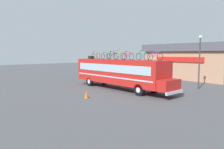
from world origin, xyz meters
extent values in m
plane|color=#4C4C4F|center=(0.00, 0.00, 0.00)|extent=(120.00, 120.00, 0.00)
cube|color=red|center=(0.00, 0.00, 1.91)|extent=(11.75, 2.48, 2.50)
cube|color=red|center=(6.35, 0.00, 1.13)|extent=(0.95, 2.29, 0.94)
cube|color=#99B7C6|center=(0.00, -1.26, 2.29)|extent=(10.81, 0.04, 0.77)
cube|color=#99B7C6|center=(0.00, 1.26, 2.29)|extent=(10.81, 0.04, 0.77)
cube|color=silver|center=(0.00, -1.26, 1.41)|extent=(11.28, 0.03, 0.12)
cube|color=silver|center=(0.00, 1.26, 1.41)|extent=(11.28, 0.03, 0.12)
cube|color=silver|center=(6.89, 0.00, 0.58)|extent=(0.16, 2.36, 0.24)
cylinder|color=black|center=(4.00, -1.10, 0.53)|extent=(1.07, 0.28, 1.07)
cylinder|color=silver|center=(4.00, -1.10, 0.53)|extent=(0.48, 0.30, 0.48)
cylinder|color=black|center=(4.00, 1.10, 0.53)|extent=(1.07, 0.28, 1.07)
cylinder|color=silver|center=(4.00, 1.10, 0.53)|extent=(0.48, 0.30, 0.48)
cylinder|color=black|center=(-3.64, -1.10, 0.53)|extent=(1.07, 0.28, 1.07)
cylinder|color=silver|center=(-3.64, -1.10, 0.53)|extent=(0.48, 0.30, 0.48)
cylinder|color=black|center=(-3.64, 1.10, 0.53)|extent=(1.07, 0.28, 1.07)
cylinder|color=silver|center=(-3.64, 1.10, 0.53)|extent=(0.48, 0.30, 0.48)
cube|color=black|center=(-4.75, -0.11, 3.32)|extent=(0.63, 0.44, 0.34)
torus|color=black|center=(-4.48, 0.05, 3.50)|extent=(0.70, 0.04, 0.70)
torus|color=black|center=(-3.49, 0.05, 3.50)|extent=(0.70, 0.04, 0.70)
cylinder|color=orange|center=(-4.19, 0.05, 3.77)|extent=(0.19, 0.04, 0.50)
cylinder|color=orange|center=(-3.89, 0.05, 3.75)|extent=(0.46, 0.04, 0.48)
cylinder|color=orange|center=(-3.97, 0.05, 4.00)|extent=(0.60, 0.04, 0.07)
cylinder|color=orange|center=(-4.30, 0.05, 3.51)|extent=(0.38, 0.03, 0.05)
cylinder|color=orange|center=(-4.38, 0.05, 3.76)|extent=(0.25, 0.03, 0.52)
cylinder|color=orange|center=(-3.58, 0.05, 3.74)|extent=(0.21, 0.03, 0.49)
cylinder|color=silver|center=(-3.67, 0.05, 4.03)|extent=(0.03, 0.44, 0.03)
ellipsoid|color=black|center=(-4.27, 0.05, 4.05)|extent=(0.20, 0.08, 0.06)
torus|color=black|center=(-2.99, 0.37, 3.48)|extent=(0.65, 0.04, 0.65)
torus|color=black|center=(-2.02, 0.37, 3.48)|extent=(0.65, 0.04, 0.65)
cylinder|color=green|center=(-2.70, 0.37, 3.72)|extent=(0.19, 0.04, 0.46)
cylinder|color=green|center=(-2.41, 0.37, 3.71)|extent=(0.45, 0.04, 0.44)
cylinder|color=green|center=(-2.48, 0.37, 3.93)|extent=(0.58, 0.04, 0.07)
cylinder|color=green|center=(-2.80, 0.37, 3.49)|extent=(0.37, 0.03, 0.05)
cylinder|color=green|center=(-2.88, 0.37, 3.71)|extent=(0.24, 0.03, 0.48)
cylinder|color=green|center=(-2.11, 0.37, 3.70)|extent=(0.20, 0.03, 0.45)
cylinder|color=silver|center=(-2.19, 0.37, 3.97)|extent=(0.03, 0.44, 0.03)
ellipsoid|color=black|center=(-2.77, 0.37, 3.99)|extent=(0.20, 0.08, 0.06)
torus|color=black|center=(-1.65, 0.19, 3.50)|extent=(0.70, 0.04, 0.70)
torus|color=black|center=(-0.65, 0.19, 3.50)|extent=(0.70, 0.04, 0.70)
cylinder|color=black|center=(-1.35, 0.19, 3.77)|extent=(0.19, 0.04, 0.50)
cylinder|color=black|center=(-1.05, 0.19, 3.75)|extent=(0.47, 0.04, 0.48)
cylinder|color=black|center=(-1.13, 0.19, 3.99)|extent=(0.60, 0.04, 0.07)
cylinder|color=black|center=(-1.46, 0.19, 3.51)|extent=(0.38, 0.03, 0.05)
cylinder|color=black|center=(-1.54, 0.19, 3.76)|extent=(0.25, 0.03, 0.52)
cylinder|color=black|center=(-0.74, 0.19, 3.74)|extent=(0.21, 0.03, 0.49)
cylinder|color=silver|center=(-0.83, 0.19, 4.03)|extent=(0.03, 0.44, 0.03)
ellipsoid|color=black|center=(-1.43, 0.19, 4.05)|extent=(0.20, 0.08, 0.06)
torus|color=black|center=(-0.20, -0.03, 3.52)|extent=(0.74, 0.04, 0.74)
torus|color=black|center=(0.81, -0.03, 3.52)|extent=(0.74, 0.04, 0.74)
cylinder|color=#B2B20C|center=(0.10, -0.03, 3.80)|extent=(0.20, 0.04, 0.53)
cylinder|color=#B2B20C|center=(0.41, -0.03, 3.78)|extent=(0.47, 0.04, 0.51)
cylinder|color=#B2B20C|center=(0.32, -0.03, 4.04)|extent=(0.61, 0.04, 0.07)
cylinder|color=#B2B20C|center=(-0.01, -0.03, 3.53)|extent=(0.39, 0.03, 0.05)
cylinder|color=#B2B20C|center=(-0.09, -0.03, 3.79)|extent=(0.25, 0.03, 0.55)
cylinder|color=#B2B20C|center=(0.72, -0.03, 3.77)|extent=(0.21, 0.03, 0.51)
cylinder|color=silver|center=(0.63, -0.03, 4.07)|extent=(0.03, 0.44, 0.03)
ellipsoid|color=black|center=(0.02, -0.03, 4.10)|extent=(0.20, 0.08, 0.06)
torus|color=black|center=(1.24, -0.26, 3.49)|extent=(0.67, 0.04, 0.67)
torus|color=black|center=(2.23, -0.26, 3.49)|extent=(0.67, 0.04, 0.67)
cylinder|color=red|center=(1.54, -0.26, 3.74)|extent=(0.19, 0.04, 0.48)
cylinder|color=red|center=(1.83, -0.26, 3.73)|extent=(0.46, 0.04, 0.46)
cylinder|color=red|center=(1.75, -0.26, 3.96)|extent=(0.59, 0.04, 0.07)
cylinder|color=red|center=(1.43, -0.26, 3.50)|extent=(0.38, 0.03, 0.05)
cylinder|color=red|center=(1.35, -0.26, 3.73)|extent=(0.24, 0.03, 0.50)
cylinder|color=red|center=(2.14, -0.26, 3.72)|extent=(0.21, 0.03, 0.47)
cylinder|color=silver|center=(2.05, -0.26, 3.99)|extent=(0.03, 0.44, 0.03)
ellipsoid|color=black|center=(1.46, -0.26, 4.01)|extent=(0.20, 0.08, 0.06)
torus|color=black|center=(2.64, 0.31, 3.50)|extent=(0.69, 0.04, 0.69)
torus|color=black|center=(3.64, 0.31, 3.50)|extent=(0.69, 0.04, 0.69)
cylinder|color=green|center=(2.94, 0.31, 3.76)|extent=(0.19, 0.04, 0.49)
cylinder|color=green|center=(3.24, 0.31, 3.74)|extent=(0.47, 0.04, 0.47)
cylinder|color=green|center=(3.16, 0.31, 3.98)|extent=(0.60, 0.04, 0.07)
cylinder|color=green|center=(2.83, 0.31, 3.51)|extent=(0.38, 0.03, 0.05)
cylinder|color=green|center=(2.75, 0.31, 3.75)|extent=(0.25, 0.03, 0.51)
cylinder|color=green|center=(3.55, 0.31, 3.73)|extent=(0.21, 0.03, 0.48)
cylinder|color=silver|center=(3.46, 0.31, 4.01)|extent=(0.03, 0.44, 0.03)
ellipsoid|color=black|center=(2.86, 0.31, 4.04)|extent=(0.20, 0.08, 0.06)
torus|color=black|center=(4.08, 0.27, 3.48)|extent=(0.66, 0.04, 0.66)
torus|color=black|center=(5.17, 0.27, 3.48)|extent=(0.66, 0.04, 0.66)
cylinder|color=purple|center=(4.41, 0.27, 3.73)|extent=(0.21, 0.04, 0.47)
cylinder|color=purple|center=(4.74, 0.27, 3.72)|extent=(0.51, 0.04, 0.45)
cylinder|color=purple|center=(4.65, 0.27, 3.94)|extent=(0.66, 0.04, 0.07)
cylinder|color=purple|center=(4.29, 0.27, 3.49)|extent=(0.42, 0.03, 0.05)
cylinder|color=purple|center=(4.20, 0.27, 3.72)|extent=(0.27, 0.03, 0.49)
cylinder|color=purple|center=(5.08, 0.27, 3.71)|extent=(0.23, 0.03, 0.46)
cylinder|color=silver|center=(4.98, 0.27, 3.98)|extent=(0.03, 0.44, 0.03)
ellipsoid|color=black|center=(4.32, 0.27, 4.00)|extent=(0.20, 0.08, 0.06)
cube|color=tan|center=(0.13, 16.59, 2.06)|extent=(12.34, 9.58, 4.13)
cube|color=#4C4C56|center=(0.13, 16.59, 4.68)|extent=(13.32, 10.34, 1.11)
cube|color=red|center=(0.13, 11.70, 2.97)|extent=(7.40, 0.16, 0.70)
cone|color=orange|center=(1.70, -5.24, 0.31)|extent=(0.33, 0.33, 0.62)
cylinder|color=#38383D|center=(5.77, 6.43, 2.71)|extent=(0.14, 0.14, 5.41)
sphere|color=#F2EDCC|center=(5.77, 6.43, 5.52)|extent=(0.35, 0.35, 0.35)
camera|label=1|loc=(16.21, -15.05, 3.77)|focal=33.29mm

